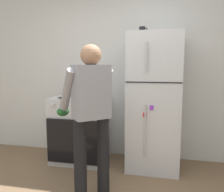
% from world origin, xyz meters
% --- Properties ---
extents(kitchen_wall_back, '(6.00, 0.10, 2.70)m').
position_xyz_m(kitchen_wall_back, '(0.00, 1.95, 1.35)').
color(kitchen_wall_back, silver).
rests_on(kitchen_wall_back, ground).
extents(refrigerator, '(0.68, 0.72, 1.80)m').
position_xyz_m(refrigerator, '(0.46, 1.57, 0.90)').
color(refrigerator, silver).
rests_on(refrigerator, ground).
extents(stove_range, '(0.76, 0.67, 0.94)m').
position_xyz_m(stove_range, '(-0.59, 1.56, 0.47)').
color(stove_range, silver).
rests_on(stove_range, ground).
extents(person_cook, '(0.63, 0.66, 1.60)m').
position_xyz_m(person_cook, '(-0.14, 0.65, 0.95)').
color(person_cook, black).
rests_on(person_cook, ground).
extents(red_pot, '(0.33, 0.23, 0.13)m').
position_xyz_m(red_pot, '(-0.43, 1.52, 1.01)').
color(red_pot, '#19479E').
rests_on(red_pot, stove_range).
extents(coffee_mug, '(0.11, 0.08, 0.10)m').
position_xyz_m(coffee_mug, '(0.28, 1.62, 1.85)').
color(coffee_mug, black).
rests_on(coffee_mug, refrigerator).
extents(pepper_mill, '(0.05, 0.05, 0.15)m').
position_xyz_m(pepper_mill, '(-0.89, 1.77, 1.02)').
color(pepper_mill, brown).
rests_on(pepper_mill, stove_range).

